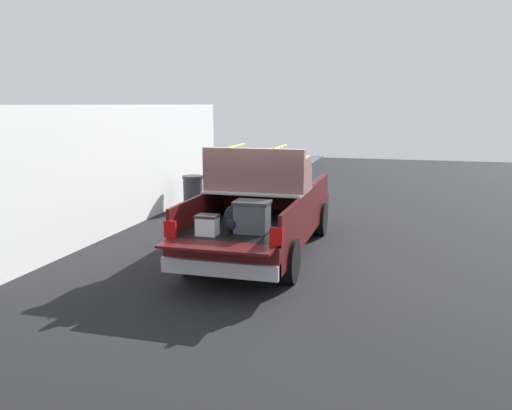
{
  "coord_description": "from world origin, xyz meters",
  "views": [
    {
      "loc": [
        -10.23,
        -2.66,
        3.01
      ],
      "look_at": [
        -0.6,
        0.0,
        1.1
      ],
      "focal_mm": 37.02,
      "sensor_mm": 36.0,
      "label": 1
    }
  ],
  "objects": [
    {
      "name": "trash_can",
      "position": [
        3.86,
        3.13,
        0.5
      ],
      "size": [
        0.6,
        0.6,
        0.98
      ],
      "color": "#2D2D33",
      "rests_on": "ground_plane"
    },
    {
      "name": "ground_plane",
      "position": [
        0.0,
        0.0,
        0.0
      ],
      "size": [
        40.0,
        40.0,
        0.0
      ],
      "primitive_type": "plane",
      "color": "black"
    },
    {
      "name": "building_facade",
      "position": [
        1.88,
        3.96,
        1.5
      ],
      "size": [
        11.12,
        0.36,
        3.0
      ],
      "primitive_type": "cube",
      "color": "white",
      "rests_on": "ground_plane"
    },
    {
      "name": "pickup_truck",
      "position": [
        0.34,
        -0.0,
        0.94
      ],
      "size": [
        6.05,
        2.06,
        2.23
      ],
      "color": "#470F0F",
      "rests_on": "ground_plane"
    }
  ]
}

